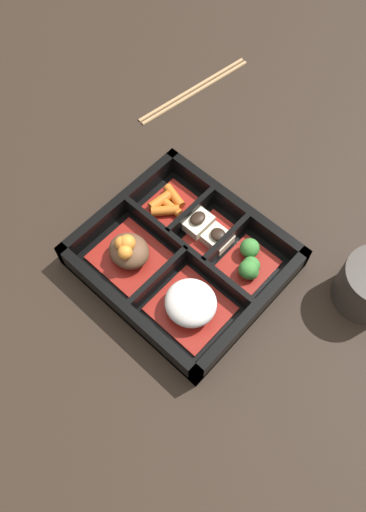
% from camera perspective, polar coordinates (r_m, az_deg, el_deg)
% --- Properties ---
extents(ground_plane, '(3.00, 3.00, 0.00)m').
position_cam_1_polar(ground_plane, '(0.74, 0.00, -0.89)').
color(ground_plane, black).
extents(bento_base, '(0.27, 0.24, 0.01)m').
position_cam_1_polar(bento_base, '(0.73, 0.00, -0.72)').
color(bento_base, black).
rests_on(bento_base, ground_plane).
extents(bento_rim, '(0.27, 0.24, 0.04)m').
position_cam_1_polar(bento_rim, '(0.72, 0.15, 0.08)').
color(bento_rim, black).
rests_on(bento_rim, ground_plane).
extents(bowl_rice, '(0.10, 0.09, 0.04)m').
position_cam_1_polar(bowl_rice, '(0.68, 0.89, -5.52)').
color(bowl_rice, maroon).
rests_on(bowl_rice, bento_base).
extents(bowl_stew, '(0.10, 0.09, 0.05)m').
position_cam_1_polar(bowl_stew, '(0.71, -6.21, 0.49)').
color(bowl_stew, maroon).
rests_on(bowl_stew, bento_base).
extents(bowl_greens, '(0.07, 0.08, 0.03)m').
position_cam_1_polar(bowl_greens, '(0.72, 7.59, -0.87)').
color(bowl_greens, maroon).
rests_on(bowl_greens, bento_base).
extents(bowl_tofu, '(0.08, 0.08, 0.03)m').
position_cam_1_polar(bowl_tofu, '(0.74, 2.74, 2.93)').
color(bowl_tofu, maroon).
rests_on(bowl_tofu, bento_base).
extents(bowl_carrots, '(0.06, 0.08, 0.02)m').
position_cam_1_polar(bowl_carrots, '(0.77, -1.66, 5.92)').
color(bowl_carrots, maroon).
rests_on(bowl_carrots, bento_base).
extents(chopsticks, '(0.05, 0.24, 0.01)m').
position_cam_1_polar(chopsticks, '(0.94, 1.28, 18.52)').
color(chopsticks, '#A87F51').
rests_on(chopsticks, ground_plane).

